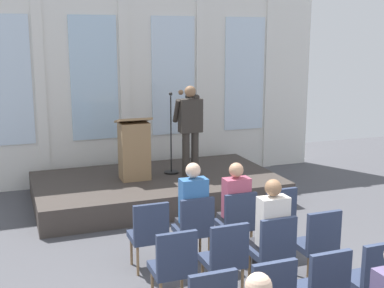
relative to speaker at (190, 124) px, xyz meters
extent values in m
cube|color=silver|center=(-0.64, 1.60, 0.87)|extent=(8.33, 0.10, 4.56)
cube|color=silver|center=(-3.14, 1.54, 0.76)|extent=(0.94, 0.04, 2.47)
cube|color=silver|center=(-2.52, 1.55, 0.87)|extent=(0.20, 0.08, 4.56)
cube|color=silver|center=(-1.48, 1.54, 0.76)|extent=(0.94, 0.04, 2.47)
cube|color=silver|center=(-0.86, 1.55, 0.87)|extent=(0.20, 0.08, 4.56)
cube|color=silver|center=(0.19, 1.54, 0.76)|extent=(0.94, 0.04, 2.47)
cube|color=silver|center=(0.81, 1.55, 0.87)|extent=(0.20, 0.08, 4.56)
cube|color=silver|center=(1.86, 1.54, 0.76)|extent=(0.94, 0.04, 2.47)
cube|color=silver|center=(2.48, 1.55, 0.87)|extent=(0.20, 0.08, 4.56)
cube|color=#3F3833|center=(-0.64, 0.05, -1.19)|extent=(4.42, 2.50, 0.43)
cylinder|color=#332D28|center=(-0.09, -0.02, -0.57)|extent=(0.14, 0.14, 0.83)
cylinder|color=#332D28|center=(0.09, -0.02, -0.57)|extent=(0.14, 0.14, 0.83)
cube|color=#332D28|center=(0.00, -0.02, 0.16)|extent=(0.42, 0.22, 0.62)
cube|color=maroon|center=(0.00, 0.10, 0.23)|extent=(0.06, 0.01, 0.37)
sphere|color=#8C6647|center=(0.00, -0.01, 0.60)|extent=(0.21, 0.21, 0.21)
cylinder|color=#332D28|center=(-0.24, 0.06, 0.25)|extent=(0.09, 0.28, 0.45)
cylinder|color=#332D28|center=(0.15, 0.11, 0.47)|extent=(0.15, 0.36, 0.15)
cylinder|color=#332D28|center=(0.10, 0.25, 0.49)|extent=(0.11, 0.34, 0.15)
sphere|color=#8C6647|center=(0.00, 0.51, 0.53)|extent=(0.10, 0.10, 0.10)
cylinder|color=black|center=(-0.29, 0.24, -0.96)|extent=(0.28, 0.28, 0.03)
cylinder|color=black|center=(-0.29, 0.24, -0.22)|extent=(0.02, 0.02, 1.45)
sphere|color=#262626|center=(-0.29, 0.24, 0.54)|extent=(0.07, 0.07, 0.07)
cube|color=#93724C|center=(-1.05, 0.08, -0.45)|extent=(0.52, 0.40, 1.05)
cube|color=#93724C|center=(-1.05, 0.10, 0.11)|extent=(0.60, 0.48, 0.14)
cylinder|color=olive|center=(-1.40, -2.52, -1.21)|extent=(0.04, 0.04, 0.40)
cylinder|color=olive|center=(-1.76, -2.52, -1.21)|extent=(0.04, 0.04, 0.40)
cylinder|color=olive|center=(-1.40, -2.86, -1.21)|extent=(0.04, 0.04, 0.40)
cylinder|color=olive|center=(-1.76, -2.86, -1.21)|extent=(0.04, 0.04, 0.40)
cube|color=#2D3851|center=(-1.58, -2.69, -0.97)|extent=(0.46, 0.44, 0.08)
cube|color=#2D3851|center=(-1.58, -2.88, -0.70)|extent=(0.46, 0.06, 0.46)
cylinder|color=olive|center=(-0.77, -2.52, -1.21)|extent=(0.04, 0.04, 0.40)
cylinder|color=olive|center=(-1.13, -2.52, -1.21)|extent=(0.04, 0.04, 0.40)
cylinder|color=olive|center=(-0.77, -2.86, -1.21)|extent=(0.04, 0.04, 0.40)
cylinder|color=olive|center=(-1.13, -2.86, -1.21)|extent=(0.04, 0.04, 0.40)
cube|color=#2D3851|center=(-0.95, -2.69, -0.97)|extent=(0.46, 0.44, 0.08)
cube|color=#2D3851|center=(-0.95, -2.88, -0.70)|extent=(0.46, 0.06, 0.46)
cylinder|color=#2D2D33|center=(-1.04, -2.51, -1.19)|extent=(0.10, 0.10, 0.44)
cylinder|color=#2D2D33|center=(-0.86, -2.51, -1.19)|extent=(0.10, 0.10, 0.44)
cube|color=#2D2D33|center=(-0.95, -2.63, -0.91)|extent=(0.34, 0.36, 0.12)
cube|color=#3366A5|center=(-0.95, -2.74, -0.54)|extent=(0.36, 0.20, 0.61)
sphere|color=beige|center=(-0.95, -2.72, -0.13)|extent=(0.20, 0.20, 0.20)
cylinder|color=olive|center=(-0.15, -2.52, -1.21)|extent=(0.04, 0.04, 0.40)
cylinder|color=olive|center=(-0.51, -2.52, -1.21)|extent=(0.04, 0.04, 0.40)
cylinder|color=olive|center=(-0.15, -2.86, -1.21)|extent=(0.04, 0.04, 0.40)
cylinder|color=olive|center=(-0.51, -2.86, -1.21)|extent=(0.04, 0.04, 0.40)
cube|color=#2D3851|center=(-0.33, -2.69, -0.97)|extent=(0.46, 0.44, 0.08)
cube|color=#2D3851|center=(-0.33, -2.88, -0.70)|extent=(0.46, 0.06, 0.46)
cylinder|color=#2D2D33|center=(-0.42, -2.51, -1.19)|extent=(0.10, 0.10, 0.44)
cylinder|color=#2D2D33|center=(-0.24, -2.51, -1.19)|extent=(0.10, 0.10, 0.44)
cube|color=#2D2D33|center=(-0.33, -2.63, -0.91)|extent=(0.34, 0.36, 0.12)
cube|color=#B24C66|center=(-0.33, -2.74, -0.57)|extent=(0.36, 0.20, 0.56)
sphere|color=tan|center=(-0.33, -2.72, -0.18)|extent=(0.20, 0.20, 0.20)
cylinder|color=olive|center=(0.47, -2.52, -1.21)|extent=(0.04, 0.04, 0.40)
cylinder|color=olive|center=(0.11, -2.52, -1.21)|extent=(0.04, 0.04, 0.40)
cylinder|color=olive|center=(0.47, -2.86, -1.21)|extent=(0.04, 0.04, 0.40)
cylinder|color=olive|center=(0.11, -2.86, -1.21)|extent=(0.04, 0.04, 0.40)
cube|color=#2D3851|center=(0.29, -2.69, -0.97)|extent=(0.46, 0.44, 0.08)
cube|color=#2D3851|center=(0.29, -2.88, -0.70)|extent=(0.46, 0.06, 0.46)
cylinder|color=olive|center=(-1.40, -3.53, -1.21)|extent=(0.04, 0.04, 0.40)
cylinder|color=olive|center=(-1.76, -3.53, -1.21)|extent=(0.04, 0.04, 0.40)
cube|color=#2D3851|center=(-1.58, -3.70, -0.97)|extent=(0.46, 0.44, 0.08)
cube|color=#2D3851|center=(-1.58, -3.89, -0.70)|extent=(0.46, 0.06, 0.46)
cylinder|color=olive|center=(-0.77, -3.53, -1.21)|extent=(0.04, 0.04, 0.40)
cylinder|color=olive|center=(-1.13, -3.53, -1.21)|extent=(0.04, 0.04, 0.40)
cylinder|color=olive|center=(-0.77, -3.87, -1.21)|extent=(0.04, 0.04, 0.40)
cylinder|color=olive|center=(-1.13, -3.87, -1.21)|extent=(0.04, 0.04, 0.40)
cube|color=#2D3851|center=(-0.95, -3.70, -0.97)|extent=(0.46, 0.44, 0.08)
cube|color=#2D3851|center=(-0.95, -3.89, -0.70)|extent=(0.46, 0.06, 0.46)
cylinder|color=olive|center=(-0.15, -3.53, -1.21)|extent=(0.04, 0.04, 0.40)
cylinder|color=olive|center=(-0.51, -3.53, -1.21)|extent=(0.04, 0.04, 0.40)
cylinder|color=olive|center=(-0.15, -3.87, -1.21)|extent=(0.04, 0.04, 0.40)
cylinder|color=olive|center=(-0.51, -3.87, -1.21)|extent=(0.04, 0.04, 0.40)
cube|color=#2D3851|center=(-0.33, -3.70, -0.97)|extent=(0.46, 0.44, 0.08)
cube|color=#2D3851|center=(-0.33, -3.89, -0.70)|extent=(0.46, 0.06, 0.46)
cylinder|color=#2D2D33|center=(-0.42, -3.52, -1.19)|extent=(0.10, 0.10, 0.44)
cylinder|color=#2D2D33|center=(-0.24, -3.52, -1.19)|extent=(0.10, 0.10, 0.44)
cube|color=#2D2D33|center=(-0.33, -3.64, -0.91)|extent=(0.34, 0.36, 0.12)
cube|color=silver|center=(-0.33, -3.75, -0.55)|extent=(0.36, 0.20, 0.59)
sphere|color=#8C6647|center=(-0.33, -3.73, -0.14)|extent=(0.20, 0.20, 0.20)
cylinder|color=olive|center=(0.47, -3.53, -1.21)|extent=(0.04, 0.04, 0.40)
cylinder|color=olive|center=(0.11, -3.53, -1.21)|extent=(0.04, 0.04, 0.40)
cylinder|color=olive|center=(0.47, -3.87, -1.21)|extent=(0.04, 0.04, 0.40)
cylinder|color=olive|center=(0.11, -3.87, -1.21)|extent=(0.04, 0.04, 0.40)
cube|color=#2D3851|center=(0.29, -3.70, -0.97)|extent=(0.46, 0.44, 0.08)
cube|color=#2D3851|center=(0.29, -3.89, -0.70)|extent=(0.46, 0.06, 0.46)
cube|color=#2D3851|center=(-0.95, -4.90, -0.70)|extent=(0.46, 0.06, 0.46)
cube|color=#2D3851|center=(-0.33, -4.90, -0.70)|extent=(0.46, 0.06, 0.46)
cube|color=#2D3851|center=(0.29, -4.71, -0.97)|extent=(0.46, 0.44, 0.08)
cube|color=#2D3851|center=(0.29, -4.90, -0.70)|extent=(0.46, 0.06, 0.46)
sphere|color=beige|center=(-1.58, -5.74, -0.18)|extent=(0.20, 0.20, 0.20)
camera|label=1|loc=(-3.22, -8.77, 1.59)|focal=47.85mm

